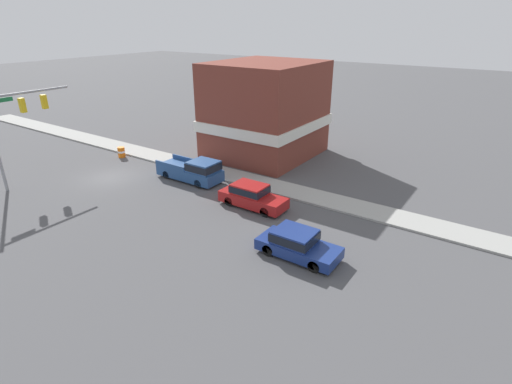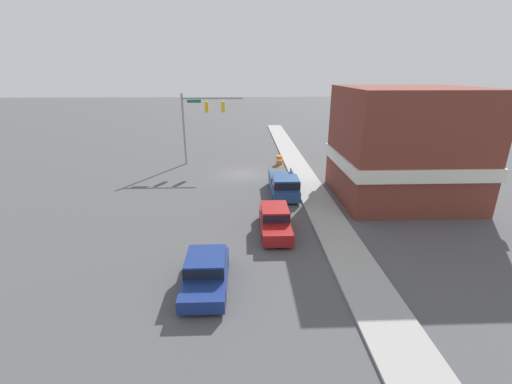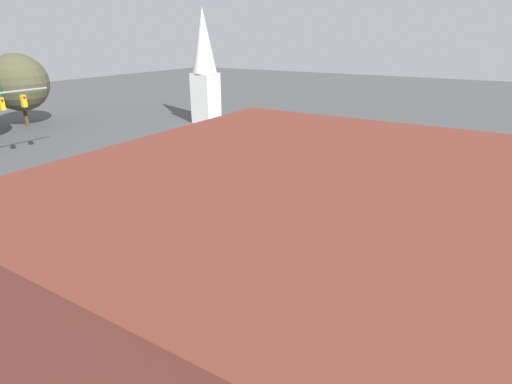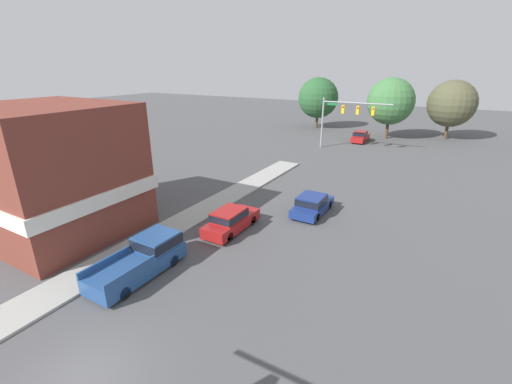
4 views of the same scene
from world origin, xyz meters
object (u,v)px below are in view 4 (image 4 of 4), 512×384
(car_lead, at_px, (231,220))
(pickup_truck_parked, at_px, (144,257))
(car_oncoming, at_px, (312,204))
(car_distant, at_px, (360,136))

(car_lead, xyz_separation_m, pickup_truck_parked, (-1.30, -6.38, 0.08))
(car_oncoming, xyz_separation_m, car_distant, (-3.32, 27.86, 0.05))
(car_oncoming, height_order, pickup_truck_parked, pickup_truck_parked)
(car_oncoming, relative_size, pickup_truck_parked, 0.81)
(car_distant, height_order, pickup_truck_parked, pickup_truck_parked)
(car_lead, distance_m, car_distant, 33.35)
(car_oncoming, bearing_deg, pickup_truck_parked, 67.26)
(car_distant, bearing_deg, car_oncoming, -83.20)
(car_distant, bearing_deg, pickup_truck_parked, -92.38)
(car_lead, bearing_deg, car_oncoming, 56.19)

